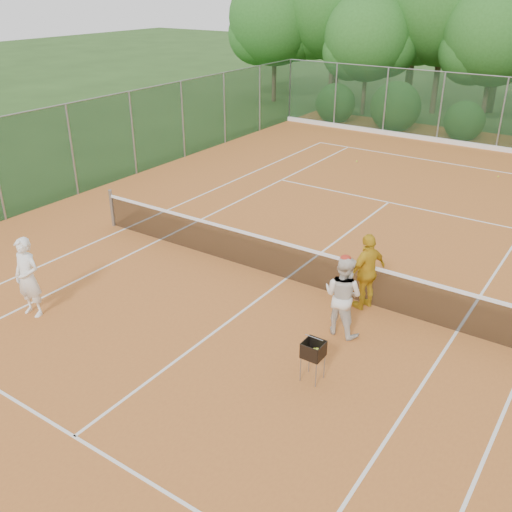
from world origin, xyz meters
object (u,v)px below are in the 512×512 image
at_px(player_white, 28,278).
at_px(player_center_grp, 343,295).
at_px(player_yellow, 367,271).
at_px(ball_hopper, 313,350).

bearing_deg(player_white, player_center_grp, 20.85).
bearing_deg(player_yellow, player_center_grp, 20.44).
bearing_deg(player_white, ball_hopper, 5.78).
relative_size(player_white, ball_hopper, 2.22).
height_order(player_white, ball_hopper, player_white).
bearing_deg(ball_hopper, player_white, -156.27).
relative_size(player_white, player_center_grp, 1.02).
distance_m(player_center_grp, ball_hopper, 1.72).
height_order(player_center_grp, ball_hopper, player_center_grp).
relative_size(player_center_grp, player_yellow, 1.00).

